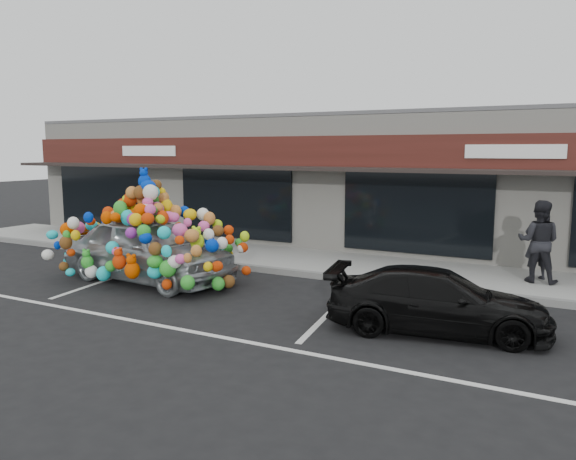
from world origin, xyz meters
The scene contains 11 objects.
ground centered at (0.00, 0.00, 0.00)m, with size 90.00×90.00×0.00m, color black.
shop_building centered at (0.00, 8.44, 2.16)m, with size 24.00×7.20×4.31m.
sidewalk centered at (0.00, 4.00, 0.07)m, with size 26.00×3.00×0.15m, color gray.
kerb centered at (0.00, 2.50, 0.07)m, with size 26.00×0.18×0.16m, color slate.
parking_stripe_left centered at (-3.20, 0.20, 0.00)m, with size 0.12×4.40×0.01m, color silver.
parking_stripe_mid centered at (2.80, 0.20, 0.00)m, with size 0.12×4.40×0.01m, color silver.
lane_line centered at (2.00, -2.30, 0.00)m, with size 14.00×0.12×0.01m, color silver.
toy_car centered at (-2.17, 0.33, 0.97)m, with size 3.33×5.10×2.87m.
black_sedan centered at (4.98, -0.27, 0.56)m, with size 3.84×1.56×1.11m, color black.
pedestrian_a centered at (6.24, 4.27, 1.03)m, with size 0.64×0.42×1.75m, color black.
pedestrian_b centered at (6.28, 3.98, 1.10)m, with size 0.93×0.72×1.91m, color black.
Camera 1 is at (7.15, -9.95, 3.19)m, focal length 35.00 mm.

